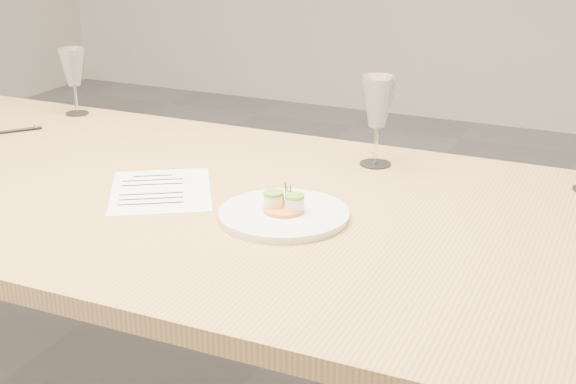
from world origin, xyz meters
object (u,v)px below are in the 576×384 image
at_px(ballpoint_pen, 18,130).
at_px(wine_glass_1, 378,104).
at_px(dinner_plate, 284,213).
at_px(recipe_sheet, 160,191).
at_px(dining_table, 163,215).
at_px(wine_glass_0, 73,69).

height_order(ballpoint_pen, wine_glass_1, wine_glass_1).
distance_m(dinner_plate, recipe_sheet, 0.31).
relative_size(dinner_plate, recipe_sheet, 0.76).
bearing_deg(recipe_sheet, dining_table, 87.09).
distance_m(dining_table, recipe_sheet, 0.07).
bearing_deg(wine_glass_0, recipe_sheet, -37.57).
xyz_separation_m(dining_table, wine_glass_0, (-0.56, 0.42, 0.20)).
bearing_deg(dinner_plate, wine_glass_0, 151.94).
bearing_deg(wine_glass_1, recipe_sheet, -135.49).
xyz_separation_m(dinner_plate, recipe_sheet, (-0.31, 0.03, -0.01)).
bearing_deg(dinner_plate, wine_glass_1, 81.52).
xyz_separation_m(wine_glass_0, wine_glass_1, (0.95, -0.08, 0.02)).
distance_m(dining_table, dinner_plate, 0.34).
xyz_separation_m(ballpoint_pen, wine_glass_0, (0.03, 0.22, 0.13)).
height_order(dining_table, recipe_sheet, recipe_sheet).
bearing_deg(wine_glass_1, ballpoint_pen, -171.82).
distance_m(wine_glass_0, wine_glass_1, 0.95).
bearing_deg(dining_table, dinner_plate, -9.43).
bearing_deg(dinner_plate, recipe_sheet, 174.42).
bearing_deg(wine_glass_0, dinner_plate, -28.06).
distance_m(dinner_plate, ballpoint_pen, 0.95).
xyz_separation_m(recipe_sheet, wine_glass_0, (-0.58, 0.44, 0.13)).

